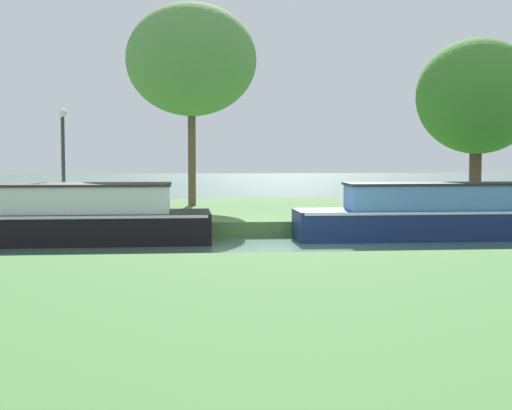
# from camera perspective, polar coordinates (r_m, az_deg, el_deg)

# --- Properties ---
(ground_plane) EXTENTS (120.00, 120.00, 0.00)m
(ground_plane) POSITION_cam_1_polar(r_m,az_deg,el_deg) (18.17, 3.38, -3.08)
(ground_plane) COLOR #3A5D4B
(riverbank_far) EXTENTS (72.00, 10.00, 0.40)m
(riverbank_far) POSITION_cam_1_polar(r_m,az_deg,el_deg) (25.05, 0.89, -0.66)
(riverbank_far) COLOR #4E763F
(riverbank_far) RESTS_ON ground_plane
(riverbank_near) EXTENTS (72.00, 10.00, 0.40)m
(riverbank_near) POSITION_cam_1_polar(r_m,az_deg,el_deg) (9.47, 11.99, -8.51)
(riverbank_near) COLOR #47783B
(riverbank_near) RESTS_ON ground_plane
(navy_barge) EXTENTS (8.52, 1.60, 1.44)m
(navy_barge) POSITION_cam_1_polar(r_m,az_deg,el_deg) (20.43, 15.40, -0.63)
(navy_barge) COLOR navy
(navy_barge) RESTS_ON ground_plane
(black_narrowboat) EXTENTS (8.25, 2.03, 2.00)m
(black_narrowboat) POSITION_cam_1_polar(r_m,az_deg,el_deg) (19.37, -15.60, -0.80)
(black_narrowboat) COLOR black
(black_narrowboat) RESTS_ON ground_plane
(willow_tree_left) EXTENTS (4.38, 4.04, 6.79)m
(willow_tree_left) POSITION_cam_1_polar(r_m,az_deg,el_deg) (26.19, -4.82, 10.69)
(willow_tree_left) COLOR brown
(willow_tree_left) RESTS_ON riverbank_far
(willow_tree_centre) EXTENTS (3.85, 3.62, 5.35)m
(willow_tree_centre) POSITION_cam_1_polar(r_m,az_deg,el_deg) (25.15, 16.14, 7.73)
(willow_tree_centre) COLOR #50392C
(willow_tree_centre) RESTS_ON riverbank_far
(lamp_post) EXTENTS (0.24, 0.24, 3.00)m
(lamp_post) POSITION_cam_1_polar(r_m,az_deg,el_deg) (21.48, -14.14, 3.99)
(lamp_post) COLOR #333338
(lamp_post) RESTS_ON riverbank_far
(mooring_post_near) EXTENTS (0.19, 0.19, 0.55)m
(mooring_post_near) POSITION_cam_1_polar(r_m,az_deg,el_deg) (22.13, 15.57, -0.18)
(mooring_post_near) COLOR #54322C
(mooring_post_near) RESTS_ON riverbank_far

